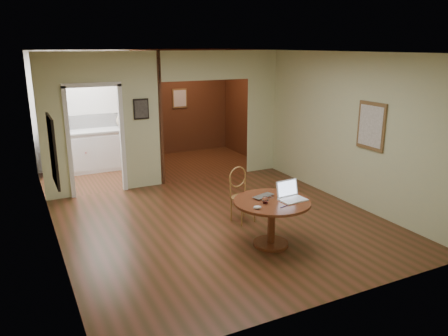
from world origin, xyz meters
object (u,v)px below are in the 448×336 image
chair (241,191)px  closed_laptop (266,197)px  open_laptop (290,194)px  dining_table (272,212)px

chair → closed_laptop: (-0.07, -0.88, 0.19)m
closed_laptop → open_laptop: bearing=-49.2°
open_laptop → dining_table: bearing=164.8°
chair → dining_table: bearing=-103.5°
dining_table → chair: 1.01m
chair → closed_laptop: 0.90m
chair → open_laptop: (0.22, -1.06, 0.25)m
dining_table → chair: chair is taller
open_laptop → closed_laptop: 0.35m
chair → closed_laptop: bearing=-105.2°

